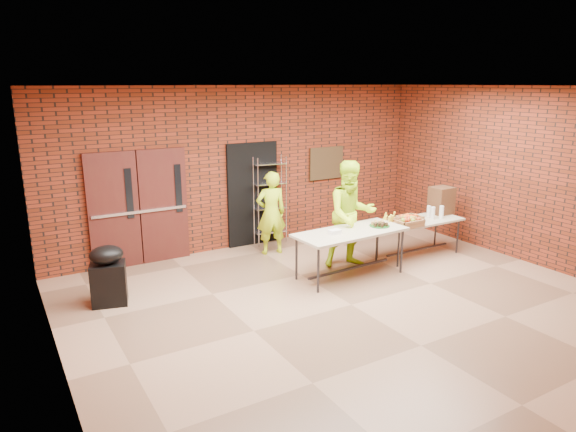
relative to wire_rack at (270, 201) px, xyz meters
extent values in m
cube|color=brown|center=(-0.43, -3.32, -0.93)|extent=(8.00, 7.00, 0.04)
cube|color=silver|center=(-0.43, -3.32, 2.31)|extent=(8.00, 7.00, 0.04)
cube|color=maroon|center=(-0.43, 0.20, 0.69)|extent=(8.00, 0.04, 3.20)
cube|color=maroon|center=(-4.45, -3.32, 0.69)|extent=(0.04, 7.00, 3.20)
cube|color=maroon|center=(3.59, -3.32, 0.69)|extent=(0.04, 7.00, 3.20)
cube|color=#421912|center=(-3.08, 0.12, 0.14)|extent=(0.88, 0.08, 2.10)
cube|color=#421912|center=(-2.18, 0.12, 0.14)|extent=(0.88, 0.08, 2.10)
cube|color=black|center=(-2.80, 0.07, 0.44)|extent=(0.12, 0.02, 0.90)
cube|color=black|center=(-1.90, 0.07, 0.44)|extent=(0.12, 0.02, 0.90)
cube|color=silver|center=(-2.63, 0.06, 0.09)|extent=(1.70, 0.04, 0.05)
cube|color=black|center=(-0.33, 0.14, 0.14)|extent=(1.10, 0.06, 2.10)
cube|color=#3C2B18|center=(1.47, 0.13, 0.64)|extent=(0.85, 0.04, 0.70)
cube|color=#B5A78B|center=(0.28, -2.34, -0.12)|extent=(2.01, 0.92, 0.04)
cube|color=#2B2B30|center=(0.28, -2.34, -0.78)|extent=(1.76, 0.13, 0.03)
cylinder|color=#2B2B30|center=(-0.60, -2.01, -0.53)|extent=(0.04, 0.04, 0.77)
cylinder|color=#2B2B30|center=(1.15, -2.01, -0.53)|extent=(0.04, 0.04, 0.77)
cylinder|color=#2B2B30|center=(-0.60, -2.67, -0.53)|extent=(0.04, 0.04, 0.77)
cylinder|color=#2B2B30|center=(1.15, -2.67, -0.53)|extent=(0.04, 0.04, 0.77)
cube|color=#B5A78B|center=(2.08, -2.13, -0.22)|extent=(1.73, 0.73, 0.04)
cube|color=#2B2B30|center=(2.08, -2.13, -0.79)|extent=(1.53, 0.05, 0.03)
cylinder|color=#2B2B30|center=(1.31, -1.85, -0.57)|extent=(0.03, 0.03, 0.67)
cylinder|color=#2B2B30|center=(2.84, -1.85, -0.57)|extent=(0.03, 0.03, 0.67)
cylinder|color=#2B2B30|center=(1.31, -2.42, -0.57)|extent=(0.03, 0.03, 0.67)
cylinder|color=#2B2B30|center=(2.84, -2.42, -0.57)|extent=(0.03, 0.03, 0.67)
cube|color=olive|center=(1.33, -2.15, -0.17)|extent=(0.41, 0.32, 0.06)
cube|color=olive|center=(1.82, -2.13, -0.17)|extent=(0.44, 0.34, 0.07)
cube|color=olive|center=(1.60, -2.31, -0.16)|extent=(0.50, 0.39, 0.08)
cylinder|color=#165419|center=(0.89, -2.36, -0.09)|extent=(0.35, 0.35, 0.01)
cube|color=white|center=(-0.05, -2.33, -0.06)|extent=(0.20, 0.13, 0.07)
cube|color=#50351B|center=(2.80, -1.98, 0.07)|extent=(0.41, 0.37, 0.54)
cylinder|color=white|center=(2.33, -2.22, -0.08)|extent=(0.08, 0.08, 0.24)
cylinder|color=white|center=(2.52, -2.26, -0.08)|extent=(0.08, 0.08, 0.25)
cylinder|color=white|center=(2.38, -2.07, -0.09)|extent=(0.07, 0.07, 0.22)
cube|color=black|center=(-3.54, -1.41, -0.59)|extent=(0.59, 0.53, 0.64)
ellipsoid|color=black|center=(-3.54, -1.41, -0.13)|extent=(0.59, 0.54, 0.27)
imported|color=#BDED1A|center=(-0.29, -0.57, -0.10)|extent=(0.65, 0.49, 1.62)
imported|color=#BDED1A|center=(0.60, -1.92, 0.05)|extent=(1.09, 0.95, 1.93)
camera|label=1|loc=(-4.89, -8.98, 2.34)|focal=32.00mm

